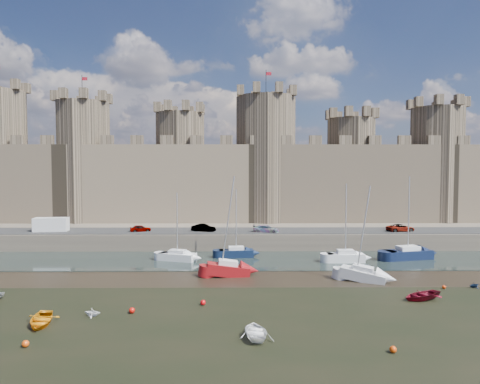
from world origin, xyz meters
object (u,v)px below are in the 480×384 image
Objects in this scene: car_0 at (140,228)px; sailboat_1 at (236,252)px; sailboat_4 at (228,269)px; dinghy_0 at (41,321)px; sailboat_5 at (363,274)px; sailboat_3 at (408,253)px; car_3 at (400,228)px; van at (51,225)px; sailboat_2 at (345,256)px; car_1 at (204,228)px; car_2 at (266,229)px; sailboat_0 at (177,256)px.

car_0 is 0.34× the size of sailboat_1.
dinghy_0 is (-14.17, -15.37, -0.47)m from sailboat_4.
sailboat_5 is (28.43, -19.59, -2.29)m from car_0.
sailboat_5 is (-9.28, -10.91, -0.10)m from sailboat_3.
sailboat_3 is (-2.22, -8.47, -2.25)m from car_3.
sailboat_5 is 3.17× the size of dinghy_0.
dinghy_0 is (-38.12, -23.98, -0.50)m from sailboat_3.
car_3 is 0.86× the size of van.
car_0 is at bearing 160.28° from sailboat_2.
sailboat_2 is 36.72m from dinghy_0.
car_2 is at bearing -76.58° from car_1.
car_1 is 0.94× the size of car_2.
sailboat_5 is (18.76, -19.59, -2.36)m from car_1.
van is 1.52× the size of dinghy_0.
car_0 is 0.35× the size of sailboat_0.
car_1 is 0.33× the size of sailboat_3.
car_2 is 13.82m from sailboat_2.
sailboat_3 is 45.04m from dinghy_0.
sailboat_5 is at bearing 13.84° from dinghy_0.
dinghy_0 is at bearing 158.40° from car_2.
car_1 is 10.08m from sailboat_0.
sailboat_0 is (-33.00, -9.19, -2.37)m from car_3.
car_1 is at bearing 97.74° from sailboat_4.
sailboat_2 is 9.04m from sailboat_3.
car_2 is at bearing 52.09° from sailboat_0.
dinghy_0 is at bearing -90.39° from sailboat_0.
sailboat_1 is (5.00, -7.20, -2.35)m from car_1.
sailboat_4 reaches higher than car_0.
car_1 is 0.36× the size of sailboat_2.
sailboat_2 is at bearing 112.08° from sailboat_5.
van is at bearing 71.38° from car_0.
dinghy_0 is at bearing 117.52° from car_3.
sailboat_4 is at bearing 171.74° from car_2.
car_1 is 1.12× the size of dinghy_0.
car_1 is 0.39× the size of sailboat_1.
sailboat_5 is (-11.51, -19.37, -2.35)m from car_3.
car_1 is at bearing 120.30° from sailboat_1.
car_1 is 30.27m from car_3.
car_2 is 21.03m from sailboat_5.
sailboat_2 is (19.18, -10.47, -2.29)m from car_1.
car_1 is 0.74× the size of van.
sailboat_1 is 0.84× the size of sailboat_3.
car_0 is 34.60m from sailboat_5.
sailboat_2 is 0.92× the size of sailboat_3.
sailboat_1 reaches higher than car_2.
sailboat_5 reaches higher than car_1.
van is 0.45× the size of sailboat_3.
sailboat_4 reaches higher than sailboat_0.
sailboat_1 is at bearing -126.82° from car_1.
sailboat_0 is (-2.74, -9.41, -2.38)m from car_1.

